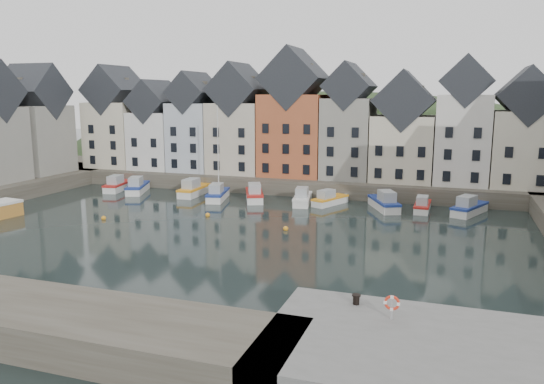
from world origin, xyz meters
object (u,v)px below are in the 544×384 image
at_px(boat_a, 118,185).
at_px(life_ring_post, 392,304).
at_px(boat_d, 218,194).
at_px(mooring_bollard, 356,299).

height_order(boat_a, life_ring_post, life_ring_post).
height_order(boat_d, life_ring_post, boat_d).
relative_size(boat_a, boat_d, 0.55).
bearing_deg(boat_a, mooring_bollard, -51.95).
relative_size(boat_d, mooring_bollard, 21.66).
relative_size(boat_d, life_ring_post, 9.33).
relative_size(mooring_bollard, life_ring_post, 0.43).
bearing_deg(mooring_bollard, boat_d, 125.27).
distance_m(boat_d, mooring_bollard, 40.84).
height_order(boat_d, mooring_bollard, boat_d).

